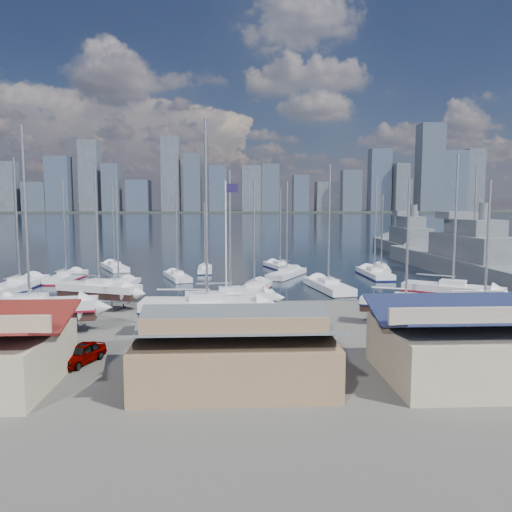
{
  "coord_description": "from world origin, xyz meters",
  "views": [
    {
      "loc": [
        -0.24,
        -56.16,
        11.11
      ],
      "look_at": [
        3.04,
        8.0,
        4.35
      ],
      "focal_mm": 35.0,
      "sensor_mm": 36.0,
      "label": 1
    }
  ],
  "objects": [
    {
      "name": "sailboat_cradle_1",
      "position": [
        -17.32,
        -13.54,
        2.15
      ],
      "size": [
        11.26,
        4.56,
        17.55
      ],
      "rotation": [
        0.0,
        0.0,
        0.14
      ],
      "color": "#2D2D33",
      "rests_on": "ground"
    },
    {
      "name": "sailboat_moored_2",
      "position": [
        -19.74,
        27.96,
        0.32
      ],
      "size": [
        6.69,
        10.01,
        14.77
      ],
      "rotation": [
        0.0,
        0.0,
        2.02
      ],
      "color": "black",
      "rests_on": "water"
    },
    {
      "name": "sailboat_cradle_4",
      "position": [
        -0.3,
        -8.5,
        1.99
      ],
      "size": [
        8.86,
        3.27,
        14.29
      ],
      "rotation": [
        0.0,
        0.0,
        0.1
      ],
      "color": "#2D2D33",
      "rests_on": "ground"
    },
    {
      "name": "skyline",
      "position": [
        -7.83,
        553.76,
        39.09
      ],
      "size": [
        639.14,
        43.8,
        107.69
      ],
      "color": "#475166",
      "rests_on": "far_shore"
    },
    {
      "name": "shed_blue",
      "position": [
        16.0,
        -26.0,
        2.42
      ],
      "size": [
        13.65,
        9.45,
        4.71
      ],
      "color": "#BFB293",
      "rests_on": "ground"
    },
    {
      "name": "sailboat_cradle_5",
      "position": [
        15.68,
        -12.19,
        1.94
      ],
      "size": [
        8.37,
        5.24,
        13.35
      ],
      "rotation": [
        0.0,
        0.0,
        -0.4
      ],
      "color": "#2D2D33",
      "rests_on": "ground"
    },
    {
      "name": "sailboat_moored_11",
      "position": [
        24.31,
        23.49,
        0.31
      ],
      "size": [
        4.33,
        9.11,
        13.14
      ],
      "rotation": [
        0.0,
        0.0,
        1.35
      ],
      "color": "black",
      "rests_on": "water"
    },
    {
      "name": "ground",
      "position": [
        0.0,
        -10.0,
        0.0
      ],
      "size": [
        1400.0,
        1400.0,
        0.0
      ],
      "primitive_type": "plane",
      "color": "#605E59",
      "rests_on": "ground"
    },
    {
      "name": "sailboat_cradle_7",
      "position": [
        22.43,
        -13.41,
        1.94
      ],
      "size": [
        8.03,
        2.51,
        13.22
      ],
      "rotation": [
        0.0,
        0.0,
        -0.04
      ],
      "color": "#2D2D33",
      "rests_on": "ground"
    },
    {
      "name": "shed_grey",
      "position": [
        0.0,
        -26.0,
        2.15
      ],
      "size": [
        12.6,
        8.4,
        4.17
      ],
      "color": "#8C6B4C",
      "rests_on": "ground"
    },
    {
      "name": "sailboat_moored_9",
      "position": [
        12.3,
        6.68,
        0.32
      ],
      "size": [
        4.94,
        11.51,
        16.82
      ],
      "rotation": [
        0.0,
        0.0,
        1.74
      ],
      "color": "black",
      "rests_on": "water"
    },
    {
      "name": "sailboat_moored_7",
      "position": [
        8.23,
        18.4,
        0.32
      ],
      "size": [
        7.19,
        10.19,
        15.16
      ],
      "rotation": [
        0.0,
        0.0,
        1.08
      ],
      "color": "black",
      "rests_on": "water"
    },
    {
      "name": "naval_ship_west",
      "position": [
        39.4,
        51.94,
        1.66
      ],
      "size": [
        9.4,
        43.05,
        17.84
      ],
      "rotation": [
        0.0,
        0.0,
        1.51
      ],
      "color": "slate",
      "rests_on": "water"
    },
    {
      "name": "flagpole",
      "position": [
        -0.56,
        -11.91,
        7.64
      ],
      "size": [
        1.15,
        0.12,
        13.14
      ],
      "color": "white",
      "rests_on": "ground"
    },
    {
      "name": "sailboat_cradle_6",
      "position": [
        22.59,
        -6.59,
        2.07
      ],
      "size": [
        9.78,
        7.9,
        16.06
      ],
      "rotation": [
        0.0,
        0.0,
        -0.6
      ],
      "color": "#2D2D33",
      "rests_on": "ground"
    },
    {
      "name": "car_b",
      "position": [
        -0.26,
        -18.14,
        0.64
      ],
      "size": [
        4.07,
        2.01,
        1.28
      ],
      "primitive_type": "imported",
      "rotation": [
        0.0,
        0.0,
        1.4
      ],
      "color": "gray",
      "rests_on": "ground"
    },
    {
      "name": "sailboat_cradle_3",
      "position": [
        -2.25,
        -14.39,
        2.18
      ],
      "size": [
        11.42,
        3.71,
        18.07
      ],
      "rotation": [
        0.0,
        0.0,
        -0.05
      ],
      "color": "#2D2D33",
      "rests_on": "ground"
    },
    {
      "name": "sailboat_moored_3",
      "position": [
        -14.75,
        8.45,
        0.31
      ],
      "size": [
        4.08,
        10.09,
        14.65
      ],
      "rotation": [
        0.0,
        0.0,
        1.43
      ],
      "color": "black",
      "rests_on": "water"
    },
    {
      "name": "water",
      "position": [
        0.0,
        300.0,
        -0.15
      ],
      "size": [
        1400.0,
        600.0,
        0.4
      ],
      "primitive_type": "cube",
      "color": "#1B273E",
      "rests_on": "ground"
    },
    {
      "name": "car_c",
      "position": [
        5.38,
        -20.46,
        0.7
      ],
      "size": [
        4.01,
        5.55,
        1.4
      ],
      "primitive_type": "imported",
      "rotation": [
        0.0,
        0.0,
        -0.37
      ],
      "color": "gray",
      "rests_on": "ground"
    },
    {
      "name": "sailboat_moored_4",
      "position": [
        -8.09,
        16.74,
        0.32
      ],
      "size": [
        5.12,
        9.04,
        13.17
      ],
      "rotation": [
        0.0,
        0.0,
        1.9
      ],
      "color": "black",
      "rests_on": "water"
    },
    {
      "name": "sailboat_cradle_2",
      "position": [
        -14.2,
        -3.27,
        2.02
      ],
      "size": [
        9.36,
        5.68,
        14.88
      ],
      "rotation": [
        0.0,
        0.0,
        -0.37
      ],
      "color": "#2D2D33",
      "rests_on": "ground"
    },
    {
      "name": "sailboat_moored_5",
      "position": [
        -4.43,
        24.65,
        0.31
      ],
      "size": [
        2.46,
        7.99,
        11.86
      ],
      "rotation": [
        0.0,
        0.0,
        1.6
      ],
      "color": "black",
      "rests_on": "water"
    },
    {
      "name": "far_shore",
      "position": [
        0.0,
        560.0,
        1.1
      ],
      "size": [
        1400.0,
        80.0,
        2.2
      ],
      "primitive_type": "cube",
      "color": "#2D332D",
      "rests_on": "ground"
    },
    {
      "name": "naval_ship_east",
      "position": [
        36.77,
        17.87,
        1.67
      ],
      "size": [
        9.61,
        50.52,
        18.53
      ],
      "rotation": [
        0.0,
        0.0,
        1.6
      ],
      "color": "slate",
      "rests_on": "water"
    },
    {
      "name": "sailboat_moored_10",
      "position": [
        21.63,
        18.02,
        0.31
      ],
      "size": [
        3.26,
        10.75,
        15.97
      ],
      "rotation": [
        0.0,
        0.0,
        1.6
      ],
      "color": "black",
      "rests_on": "water"
    },
    {
      "name": "car_a",
      "position": [
        -10.7,
        -21.77,
        0.71
      ],
      "size": [
        3.05,
        4.52,
        1.43
      ],
      "primitive_type": "imported",
      "rotation": [
        0.0,
        0.0,
        -0.36
      ],
      "color": "gray",
      "rests_on": "ground"
    },
    {
      "name": "sailboat_moored_0",
      "position": [
        -27.75,
        9.59,
        0.31
      ],
      "size": [
        3.53,
        11.95,
        17.79
      ],
      "rotation": [
        0.0,
        0.0,
        1.55
      ],
      "color": "black",
      "rests_on": "water"
    },
    {
      "name": "sailboat_moored_1",
      "position": [
        -24.12,
        16.78,
        0.31
      ],
      "size": [
        3.66,
        10.29,
        15.09
      ],
      "rotation": [
        0.0,
        0.0,
        1.49
      ],
      "color": "black",
      "rests_on": "water"
    },
    {
      "name": "sailboat_moored_8",
      "position": [
        8.18,
        27.71,
        0.31
      ],
      "size": [
        5.38,
        9.96,
        14.34
      ],
      "rotation": [
        0.0,
        0.0,
        1.87
      ],
      "color": "black",
      "rests_on": "water"
    },
    {
      "name": "car_d",
      "position": [
        3.17,
        -20.68,
        0.71
      ],
      "size": [
        2.02,
        4.88,
        1.41
      ],
      "primitive_type": "imported",
      "rotation": [
        0.0,
        0.0,
        0.01
      ],
      "color": "gray",
      "rests_on": "ground"
    },
    {
      "name": "sailboat_moored_6",
      "position": [
        2.7,
        5.65,
        0.31
      ],
      "size": [
        5.32,
        10.13,
        14.59
      ],
      "rotation": [
        0.0,
        0.0,
        1.29
      ],
      "color": "black",
      "rests_on": "water"
    }
  ]
}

